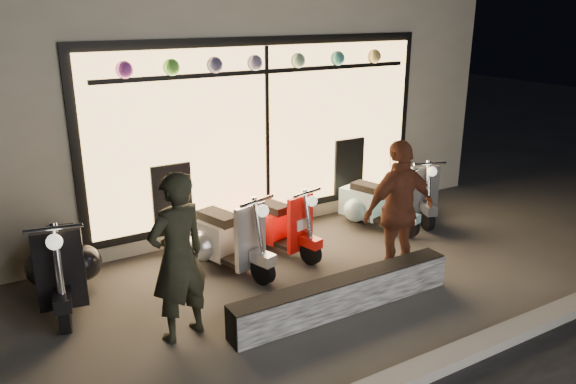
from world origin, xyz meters
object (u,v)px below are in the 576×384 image
(scooter_silver, at_px, (222,236))
(man, at_px, (178,257))
(scooter_red, at_px, (274,223))
(woman, at_px, (399,211))
(graffiti_barrier, at_px, (344,294))

(scooter_silver, relative_size, man, 0.82)
(scooter_red, xyz_separation_m, woman, (0.91, -1.52, 0.50))
(woman, bearing_deg, graffiti_barrier, 19.61)
(man, relative_size, woman, 1.01)
(scooter_silver, bearing_deg, graffiti_barrier, -84.72)
(woman, bearing_deg, scooter_silver, -37.12)
(graffiti_barrier, height_order, scooter_silver, scooter_silver)
(scooter_silver, bearing_deg, man, -145.10)
(graffiti_barrier, relative_size, man, 1.57)
(scooter_red, xyz_separation_m, man, (-1.90, -1.44, 0.51))
(scooter_red, bearing_deg, woman, -73.76)
(scooter_red, relative_size, man, 0.76)
(graffiti_barrier, relative_size, scooter_silver, 1.92)
(scooter_silver, bearing_deg, woman, -54.87)
(scooter_red, height_order, woman, woman)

